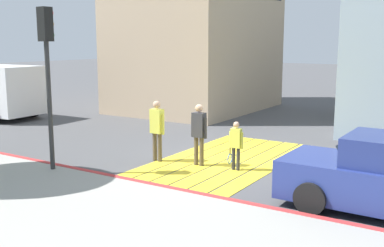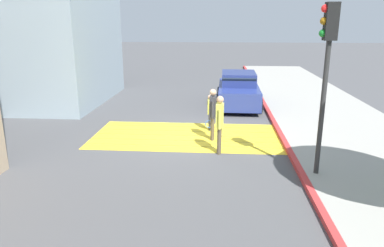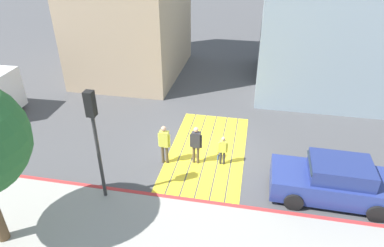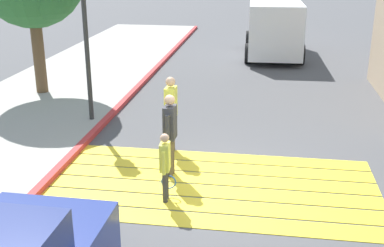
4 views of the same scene
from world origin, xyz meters
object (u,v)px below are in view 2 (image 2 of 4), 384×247
Objects in this scene: pedestrian_child_with_racket at (210,110)px; car_parked_near_curb at (238,90)px; pedestrian_adult_lead at (213,111)px; traffic_light_corner at (327,56)px; pedestrian_adult_trailing at (220,120)px.

car_parked_near_curb is at bearing -106.45° from pedestrian_child_with_racket.
pedestrian_adult_lead is at bearing 78.10° from car_parked_near_curb.
traffic_light_corner is at bearing 133.35° from pedestrian_adult_lead.
pedestrian_child_with_racket is at bearing -81.50° from pedestrian_adult_trailing.
traffic_light_corner reaches higher than pedestrian_child_with_racket.
pedestrian_adult_trailing is (2.44, -1.57, -2.02)m from traffic_light_corner.
pedestrian_adult_lead is at bearing -46.65° from traffic_light_corner.
pedestrian_adult_lead is at bearing 96.37° from pedestrian_child_with_racket.
pedestrian_adult_lead reaches higher than car_parked_near_curb.
pedestrian_adult_lead is 1.11m from pedestrian_child_with_racket.
car_parked_near_curb is 6.49m from pedestrian_adult_trailing.
pedestrian_adult_lead is 1.30× the size of pedestrian_child_with_racket.
traffic_light_corner reaches higher than pedestrian_adult_trailing.
pedestrian_adult_trailing is at bearing 100.30° from pedestrian_adult_lead.
pedestrian_adult_trailing reaches higher than car_parked_near_curb.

